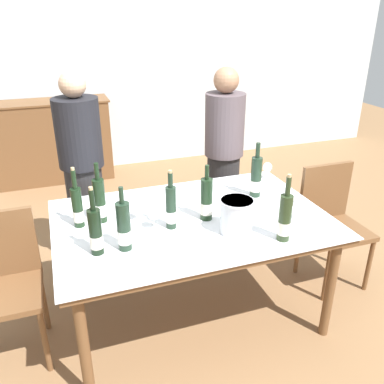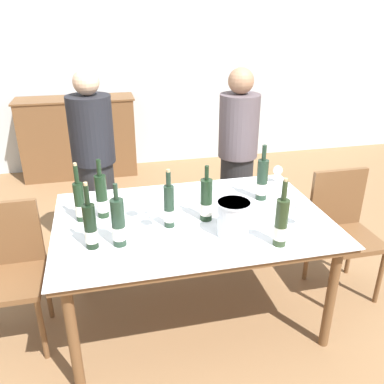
{
  "view_description": "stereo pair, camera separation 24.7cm",
  "coord_description": "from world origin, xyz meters",
  "px_view_note": "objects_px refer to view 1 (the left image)",
  "views": [
    {
      "loc": [
        -0.75,
        -2.12,
        1.95
      ],
      "look_at": [
        0.0,
        0.0,
        0.93
      ],
      "focal_mm": 38.0,
      "sensor_mm": 36.0,
      "label": 1
    },
    {
      "loc": [
        -0.51,
        -2.19,
        1.95
      ],
      "look_at": [
        0.0,
        0.0,
        0.93
      ],
      "focal_mm": 38.0,
      "sensor_mm": 36.0,
      "label": 2
    }
  ],
  "objects_px": {
    "wine_bottle_3": "(285,219)",
    "wine_glass_1": "(137,204)",
    "sideboard_cabinet": "(52,141)",
    "chair_left_end": "(3,277)",
    "wine_bottle_0": "(124,228)",
    "dining_table": "(192,227)",
    "wine_bottle_6": "(78,207)",
    "wine_bottle_5": "(256,178)",
    "wine_bottle_4": "(100,202)",
    "wine_glass_2": "(299,204)",
    "wine_bottle_2": "(171,208)",
    "wine_bottle_1": "(96,232)",
    "chair_right_end": "(331,217)",
    "ice_bucket": "(236,215)",
    "wine_bottle_7": "(206,200)",
    "wine_glass_3": "(154,215)",
    "person_host": "(83,176)",
    "wine_glass_0": "(267,168)",
    "person_guest_left": "(224,159)"
  },
  "relations": [
    {
      "from": "sideboard_cabinet",
      "to": "person_host",
      "type": "xyz_separation_m",
      "value": [
        0.2,
        -2.02,
        0.29
      ]
    },
    {
      "from": "wine_bottle_0",
      "to": "dining_table",
      "type": "bearing_deg",
      "value": 24.71
    },
    {
      "from": "wine_glass_2",
      "to": "person_guest_left",
      "type": "relative_size",
      "value": 0.1
    },
    {
      "from": "wine_bottle_3",
      "to": "wine_glass_2",
      "type": "height_order",
      "value": "wine_bottle_3"
    },
    {
      "from": "sideboard_cabinet",
      "to": "chair_left_end",
      "type": "height_order",
      "value": "sideboard_cabinet"
    },
    {
      "from": "wine_glass_2",
      "to": "person_guest_left",
      "type": "bearing_deg",
      "value": 90.4
    },
    {
      "from": "wine_bottle_3",
      "to": "wine_bottle_7",
      "type": "xyz_separation_m",
      "value": [
        -0.32,
        0.38,
        -0.01
      ]
    },
    {
      "from": "dining_table",
      "to": "person_guest_left",
      "type": "height_order",
      "value": "person_guest_left"
    },
    {
      "from": "wine_bottle_4",
      "to": "chair_right_end",
      "type": "bearing_deg",
      "value": -2.28
    },
    {
      "from": "chair_left_end",
      "to": "person_guest_left",
      "type": "bearing_deg",
      "value": 25.05
    },
    {
      "from": "chair_left_end",
      "to": "wine_glass_3",
      "type": "bearing_deg",
      "value": -8.44
    },
    {
      "from": "wine_glass_3",
      "to": "wine_bottle_2",
      "type": "bearing_deg",
      "value": -11.35
    },
    {
      "from": "wine_bottle_2",
      "to": "wine_bottle_4",
      "type": "xyz_separation_m",
      "value": [
        -0.38,
        0.22,
        0.0
      ]
    },
    {
      "from": "wine_bottle_2",
      "to": "wine_glass_3",
      "type": "relative_size",
      "value": 2.73
    },
    {
      "from": "wine_glass_2",
      "to": "person_host",
      "type": "bearing_deg",
      "value": 137.35
    },
    {
      "from": "wine_bottle_2",
      "to": "wine_glass_2",
      "type": "distance_m",
      "value": 0.79
    },
    {
      "from": "dining_table",
      "to": "wine_bottle_0",
      "type": "relative_size",
      "value": 4.6
    },
    {
      "from": "dining_table",
      "to": "wine_glass_0",
      "type": "height_order",
      "value": "wine_glass_0"
    },
    {
      "from": "wine_glass_1",
      "to": "person_guest_left",
      "type": "bearing_deg",
      "value": 41.32
    },
    {
      "from": "sideboard_cabinet",
      "to": "wine_glass_1",
      "type": "distance_m",
      "value": 2.86
    },
    {
      "from": "wine_bottle_4",
      "to": "wine_glass_2",
      "type": "distance_m",
      "value": 1.21
    },
    {
      "from": "wine_bottle_6",
      "to": "chair_left_end",
      "type": "bearing_deg",
      "value": -174.03
    },
    {
      "from": "wine_bottle_1",
      "to": "wine_bottle_2",
      "type": "distance_m",
      "value": 0.47
    },
    {
      "from": "ice_bucket",
      "to": "wine_bottle_6",
      "type": "xyz_separation_m",
      "value": [
        -0.86,
        0.38,
        0.02
      ]
    },
    {
      "from": "wine_bottle_1",
      "to": "sideboard_cabinet",
      "type": "bearing_deg",
      "value": 93.11
    },
    {
      "from": "wine_bottle_4",
      "to": "wine_bottle_6",
      "type": "height_order",
      "value": "wine_bottle_4"
    },
    {
      "from": "wine_bottle_4",
      "to": "wine_bottle_6",
      "type": "relative_size",
      "value": 1.01
    },
    {
      "from": "dining_table",
      "to": "wine_bottle_4",
      "type": "relative_size",
      "value": 4.45
    },
    {
      "from": "wine_bottle_0",
      "to": "chair_left_end",
      "type": "xyz_separation_m",
      "value": [
        -0.68,
        0.3,
        -0.36
      ]
    },
    {
      "from": "wine_bottle_7",
      "to": "wine_glass_0",
      "type": "bearing_deg",
      "value": 33.8
    },
    {
      "from": "wine_bottle_3",
      "to": "wine_glass_0",
      "type": "height_order",
      "value": "wine_bottle_3"
    },
    {
      "from": "wine_bottle_3",
      "to": "wine_glass_1",
      "type": "bearing_deg",
      "value": 145.65
    },
    {
      "from": "sideboard_cabinet",
      "to": "wine_bottle_0",
      "type": "relative_size",
      "value": 3.81
    },
    {
      "from": "ice_bucket",
      "to": "wine_glass_0",
      "type": "relative_size",
      "value": 1.56
    },
    {
      "from": "wine_bottle_0",
      "to": "wine_bottle_4",
      "type": "distance_m",
      "value": 0.37
    },
    {
      "from": "wine_bottle_0",
      "to": "wine_glass_1",
      "type": "height_order",
      "value": "wine_bottle_0"
    },
    {
      "from": "wine_bottle_5",
      "to": "wine_glass_1",
      "type": "xyz_separation_m",
      "value": [
        -0.85,
        -0.09,
        -0.03
      ]
    },
    {
      "from": "wine_bottle_7",
      "to": "wine_glass_2",
      "type": "height_order",
      "value": "wine_bottle_7"
    },
    {
      "from": "chair_right_end",
      "to": "wine_bottle_1",
      "type": "bearing_deg",
      "value": -170.59
    },
    {
      "from": "chair_left_end",
      "to": "person_host",
      "type": "xyz_separation_m",
      "value": [
        0.56,
        0.78,
        0.26
      ]
    },
    {
      "from": "wine_glass_2",
      "to": "sideboard_cabinet",
      "type": "bearing_deg",
      "value": 114.07
    },
    {
      "from": "wine_bottle_1",
      "to": "wine_bottle_0",
      "type": "bearing_deg",
      "value": -2.82
    },
    {
      "from": "wine_bottle_7",
      "to": "wine_glass_2",
      "type": "relative_size",
      "value": 2.36
    },
    {
      "from": "wine_bottle_6",
      "to": "chair_right_end",
      "type": "relative_size",
      "value": 0.42
    },
    {
      "from": "sideboard_cabinet",
      "to": "wine_glass_1",
      "type": "bearing_deg",
      "value": -80.78
    },
    {
      "from": "chair_left_end",
      "to": "person_host",
      "type": "height_order",
      "value": "person_host"
    },
    {
      "from": "wine_bottle_3",
      "to": "chair_left_end",
      "type": "bearing_deg",
      "value": 162.15
    },
    {
      "from": "wine_bottle_2",
      "to": "chair_left_end",
      "type": "distance_m",
      "value": 1.06
    },
    {
      "from": "sideboard_cabinet",
      "to": "wine_bottle_1",
      "type": "bearing_deg",
      "value": -86.89
    },
    {
      "from": "wine_bottle_1",
      "to": "wine_glass_0",
      "type": "xyz_separation_m",
      "value": [
        1.36,
        0.62,
        -0.03
      ]
    }
  ]
}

